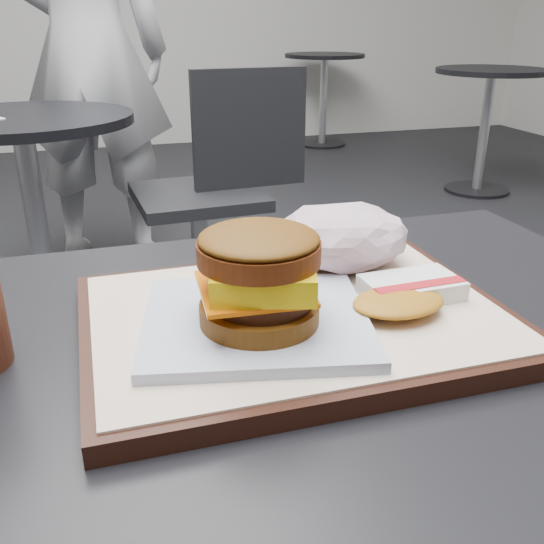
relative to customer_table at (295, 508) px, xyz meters
The scene contains 10 objects.
customer_table is the anchor object (origin of this frame).
serving_tray 0.20m from the customer_table, 75.20° to the left, with size 0.38×0.28×0.02m.
breakfast_sandwich 0.25m from the customer_table, behind, with size 0.22×0.21×0.09m.
hash_brown 0.24m from the customer_table, ahead, with size 0.12×0.09×0.02m.
crumpled_wrapper 0.28m from the customer_table, 52.88° to the left, with size 0.15×0.12×0.06m, color silver, non-canonical shape.
neighbor_table 1.69m from the customer_table, 101.98° to the left, with size 0.70×0.70×0.75m.
neighbor_chair 1.61m from the customer_table, 80.80° to the left, with size 0.61×0.44×0.88m.
patron 2.35m from the customer_table, 92.83° to the left, with size 0.67×0.44×1.83m, color silver.
bg_table_near 3.56m from the customer_table, 51.84° to the left, with size 0.66×0.66×0.75m.
bg_table_far 4.85m from the customer_table, 68.20° to the left, with size 0.66×0.66×0.75m.
Camera 1 is at (-0.16, -0.44, 1.04)m, focal length 40.00 mm.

